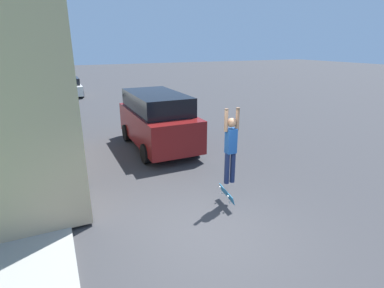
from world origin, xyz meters
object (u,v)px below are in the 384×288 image
at_px(suv_parked, 157,119).
at_px(skateboarder, 231,146).
at_px(car_down_street, 69,87).
at_px(skateboard, 226,194).

bearing_deg(suv_parked, skateboarder, -87.66).
bearing_deg(suv_parked, car_down_street, 98.88).
relative_size(skateboarder, skateboard, 2.42).
height_order(skateboarder, skateboard, skateboarder).
distance_m(car_down_street, skateboard, 20.33).
bearing_deg(skateboard, suv_parked, 90.99).
distance_m(suv_parked, skateboard, 5.20).
bearing_deg(car_down_street, suv_parked, -81.12).
height_order(suv_parked, skateboard, suv_parked).
xyz_separation_m(suv_parked, skateboard, (0.09, -5.13, -0.84)).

